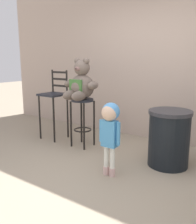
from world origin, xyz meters
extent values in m
plane|color=gray|center=(0.00, 0.00, 0.00)|extent=(24.00, 24.00, 0.00)
cube|color=#B59F8F|center=(0.00, 2.12, 1.70)|extent=(7.26, 0.30, 3.40)
cylinder|color=black|center=(-0.77, 0.93, 0.79)|extent=(0.37, 0.37, 0.04)
cylinder|color=black|center=(-0.91, 0.79, 0.38)|extent=(0.03, 0.03, 0.77)
cylinder|color=black|center=(-0.64, 0.79, 0.38)|extent=(0.03, 0.03, 0.77)
cylinder|color=black|center=(-0.91, 1.07, 0.38)|extent=(0.03, 0.03, 0.77)
cylinder|color=black|center=(-0.64, 1.07, 0.38)|extent=(0.03, 0.03, 0.77)
torus|color=black|center=(-0.77, 0.93, 0.28)|extent=(0.30, 0.30, 0.02)
sphere|color=#695A51|center=(-0.77, 0.93, 1.01)|extent=(0.39, 0.39, 0.39)
cube|color=#39692E|center=(-0.77, 0.77, 1.02)|extent=(0.24, 0.03, 0.24)
sphere|color=#695A51|center=(-0.77, 0.93, 1.31)|extent=(0.26, 0.26, 0.26)
ellipsoid|color=#765551|center=(-0.77, 0.82, 1.30)|extent=(0.11, 0.08, 0.08)
sphere|color=black|center=(-0.77, 0.79, 1.30)|extent=(0.03, 0.03, 0.03)
sphere|color=#695A51|center=(-0.86, 0.93, 1.42)|extent=(0.10, 0.10, 0.10)
sphere|color=#695A51|center=(-0.68, 0.93, 1.42)|extent=(0.10, 0.10, 0.10)
ellipsoid|color=#695A51|center=(-1.01, 0.90, 1.05)|extent=(0.14, 0.22, 0.12)
ellipsoid|color=#695A51|center=(-0.54, 0.90, 1.05)|extent=(0.14, 0.22, 0.12)
ellipsoid|color=#695A51|center=(-0.86, 0.74, 0.89)|extent=(0.13, 0.34, 0.16)
ellipsoid|color=#695A51|center=(-0.69, 0.74, 0.89)|extent=(0.13, 0.34, 0.16)
cylinder|color=beige|center=(0.15, 0.26, 0.05)|extent=(0.08, 0.08, 0.11)
cylinder|color=silver|center=(0.15, 0.26, 0.25)|extent=(0.06, 0.06, 0.28)
cylinder|color=beige|center=(0.24, 0.26, 0.05)|extent=(0.08, 0.08, 0.11)
cylinder|color=silver|center=(0.24, 0.26, 0.25)|extent=(0.06, 0.06, 0.28)
cube|color=#4592C9|center=(0.19, 0.26, 0.55)|extent=(0.19, 0.11, 0.33)
cylinder|color=#4592C9|center=(0.07, 0.26, 0.57)|extent=(0.05, 0.05, 0.28)
cylinder|color=#4592C9|center=(0.32, 0.26, 0.57)|extent=(0.05, 0.05, 0.28)
sphere|color=#D8B293|center=(0.19, 0.26, 0.81)|extent=(0.20, 0.20, 0.20)
sphere|color=#4F92D2|center=(0.19, 0.28, 0.82)|extent=(0.22, 0.22, 0.22)
cylinder|color=black|center=(0.69, 0.99, 0.36)|extent=(0.55, 0.55, 0.73)
cylinder|color=#2D2D33|center=(0.69, 0.99, 0.75)|extent=(0.58, 0.58, 0.05)
cube|color=black|center=(-1.48, 0.96, 0.82)|extent=(0.42, 0.42, 0.03)
cylinder|color=black|center=(-1.66, 0.78, 0.40)|extent=(0.03, 0.03, 0.80)
cylinder|color=black|center=(-1.30, 0.78, 0.40)|extent=(0.03, 0.03, 0.80)
cylinder|color=black|center=(-1.66, 1.14, 0.40)|extent=(0.03, 0.03, 0.80)
cylinder|color=black|center=(-1.30, 1.14, 0.40)|extent=(0.03, 0.03, 0.80)
cylinder|color=black|center=(-1.66, 1.14, 1.04)|extent=(0.03, 0.03, 0.41)
cylinder|color=black|center=(-1.30, 1.14, 1.04)|extent=(0.03, 0.03, 0.41)
cube|color=black|center=(-1.48, 1.14, 0.96)|extent=(0.36, 0.02, 0.04)
cube|color=black|center=(-1.48, 1.14, 1.09)|extent=(0.36, 0.02, 0.04)
cube|color=black|center=(-1.48, 1.14, 1.21)|extent=(0.36, 0.02, 0.04)
camera|label=1|loc=(1.79, -2.25, 1.45)|focal=40.36mm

